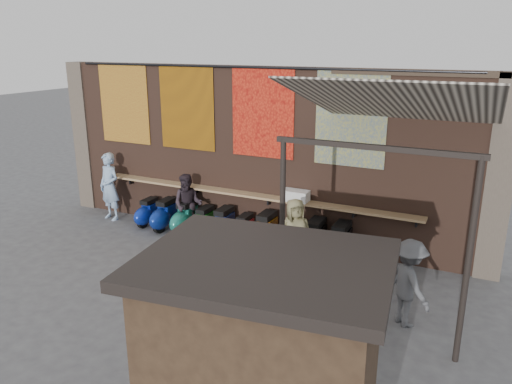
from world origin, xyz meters
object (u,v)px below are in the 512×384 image
(diner_right, at_px, (188,204))
(scooter_stool_3, at_px, (204,222))
(scooter_stool_5, at_px, (244,230))
(market_stall, at_px, (264,372))
(scooter_stool_4, at_px, (223,225))
(scooter_stool_8, at_px, (314,240))
(shopper_navy, at_px, (340,281))
(scooter_stool_0, at_px, (148,212))
(scooter_stool_2, at_px, (185,218))
(scooter_stool_7, at_px, (289,237))
(scooter_stool_1, at_px, (165,215))
(shopper_tan, at_px, (295,234))
(shopper_grey, at_px, (409,283))
(diner_left, at_px, (110,186))
(scooter_stool_6, at_px, (265,231))
(scooter_stool_9, at_px, (340,243))
(shelf_box, at_px, (295,196))

(diner_right, bearing_deg, scooter_stool_3, -10.66)
(scooter_stool_5, xyz_separation_m, market_stall, (3.11, -5.54, 0.85))
(scooter_stool_4, relative_size, scooter_stool_8, 0.92)
(scooter_stool_4, xyz_separation_m, shopper_navy, (3.53, -2.35, 0.40))
(scooter_stool_8, bearing_deg, scooter_stool_0, 179.10)
(scooter_stool_2, distance_m, scooter_stool_3, 0.50)
(scooter_stool_7, relative_size, scooter_stool_8, 0.86)
(scooter_stool_3, distance_m, scooter_stool_4, 0.57)
(scooter_stool_1, relative_size, diner_right, 0.54)
(scooter_stool_7, height_order, shopper_tan, shopper_tan)
(scooter_stool_4, bearing_deg, scooter_stool_0, 178.19)
(scooter_stool_7, xyz_separation_m, shopper_tan, (0.40, -0.70, 0.39))
(scooter_stool_2, distance_m, scooter_stool_7, 2.73)
(market_stall, bearing_deg, diner_right, 123.02)
(scooter_stool_8, relative_size, shopper_grey, 0.60)
(scooter_stool_3, bearing_deg, scooter_stool_4, -6.99)
(scooter_stool_2, height_order, diner_left, diner_left)
(scooter_stool_1, height_order, market_stall, market_stall)
(scooter_stool_6, bearing_deg, scooter_stool_9, 1.25)
(scooter_stool_7, relative_size, shopper_tan, 0.51)
(shelf_box, xyz_separation_m, scooter_stool_3, (-2.24, -0.27, -0.89))
(scooter_stool_1, distance_m, scooter_stool_9, 4.47)
(scooter_stool_4, bearing_deg, scooter_stool_7, 1.19)
(scooter_stool_0, bearing_deg, scooter_stool_3, -0.05)
(scooter_stool_4, xyz_separation_m, diner_right, (-0.97, 0.04, 0.36))
(scooter_stool_6, height_order, scooter_stool_7, scooter_stool_6)
(diner_left, distance_m, market_stall, 8.94)
(scooter_stool_6, height_order, market_stall, market_stall)
(shopper_grey, xyz_separation_m, shopper_tan, (-2.47, 1.19, 0.00))
(scooter_stool_4, bearing_deg, diner_right, 177.71)
(shelf_box, bearing_deg, scooter_stool_9, -13.56)
(scooter_stool_2, height_order, scooter_stool_4, scooter_stool_2)
(scooter_stool_2, xyz_separation_m, scooter_stool_5, (1.58, 0.04, -0.06))
(scooter_stool_3, xyz_separation_m, scooter_stool_7, (2.23, -0.03, 0.01))
(scooter_stool_1, xyz_separation_m, scooter_stool_3, (1.08, 0.06, -0.03))
(shopper_navy, bearing_deg, shopper_tan, -68.67)
(scooter_stool_5, height_order, scooter_stool_6, scooter_stool_6)
(scooter_stool_0, xyz_separation_m, scooter_stool_9, (5.05, -0.01, 0.07))
(scooter_stool_9, bearing_deg, scooter_stool_5, 179.92)
(diner_right, distance_m, shopper_tan, 3.12)
(shelf_box, height_order, scooter_stool_0, shelf_box)
(scooter_stool_8, bearing_deg, shelf_box, 150.05)
(scooter_stool_1, distance_m, shopper_navy, 5.70)
(scooter_stool_3, height_order, scooter_stool_4, scooter_stool_4)
(scooter_stool_6, bearing_deg, shopper_grey, -28.52)
(scooter_stool_5, xyz_separation_m, scooter_stool_8, (1.75, -0.07, 0.09))
(scooter_stool_3, height_order, market_stall, market_stall)
(scooter_stool_4, bearing_deg, shopper_navy, -33.60)
(scooter_stool_8, height_order, scooter_stool_9, scooter_stool_8)
(shopper_navy, bearing_deg, scooter_stool_1, -44.05)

